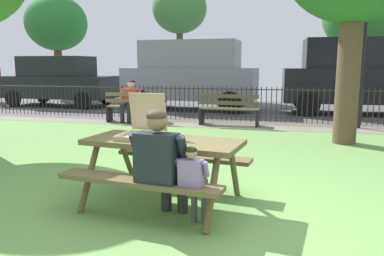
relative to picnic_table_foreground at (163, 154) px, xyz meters
The scene contains 18 objects.
ground 1.55m from the picnic_table_foreground, 58.45° to the left, with size 28.00×11.28×0.02m, color #6D9D4D.
cobblestone_walkway 6.23m from the picnic_table_foreground, 83.09° to the left, with size 28.00×1.40×0.01m, color gray.
street_asphalt 10.13m from the picnic_table_foreground, 85.77° to the left, with size 28.00×6.46×0.01m, color #515154.
picnic_table_foreground is the anchor object (origin of this frame).
pizza_box_open 0.41m from the picnic_table_foreground, 163.62° to the left, with size 0.50×0.55×0.52m.
adult_at_table 0.55m from the picnic_table_foreground, 74.47° to the right, with size 0.63×0.63×1.19m.
child_at_table 0.79m from the picnic_table_foreground, 50.34° to the right, with size 0.35×0.35×0.85m.
iron_fence_streetside 6.89m from the picnic_table_foreground, 83.79° to the left, with size 19.03×0.03×1.01m.
park_bench_left 6.62m from the picnic_table_foreground, 114.61° to the left, with size 1.63×0.62×0.85m.
park_bench_center 6.02m from the picnic_table_foreground, 90.54° to the left, with size 1.62×0.53×0.85m.
person_on_park_bench 6.69m from the picnic_table_foreground, 115.59° to the left, with size 0.62×0.61×1.19m.
lamp_post_walkway 7.33m from the picnic_table_foreground, 62.80° to the left, with size 0.28×0.28×3.83m.
parked_car_left 11.88m from the picnic_table_foreground, 127.62° to the left, with size 4.45×2.02×1.94m.
parked_car_center 9.62m from the picnic_table_foreground, 101.54° to the left, with size 4.76×2.20×2.46m.
parked_car_right 10.13m from the picnic_table_foreground, 68.58° to the left, with size 4.77×2.21×2.46m.
far_tree_left 17.35m from the picnic_table_foreground, 126.00° to the left, with size 3.09×3.09×5.11m.
far_tree_midleft 14.70m from the picnic_table_foreground, 104.31° to the left, with size 2.55×2.55×5.36m.
far_tree_center 14.88m from the picnic_table_foreground, 71.62° to the left, with size 3.49×3.49×5.28m.
Camera 1 is at (0.57, -3.70, 1.62)m, focal length 35.73 mm.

